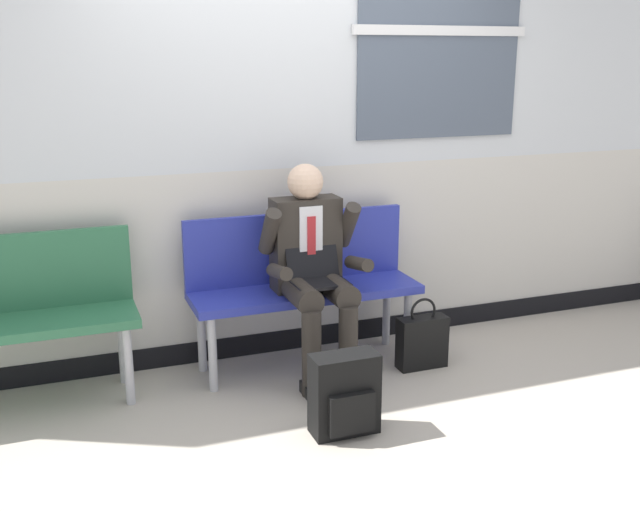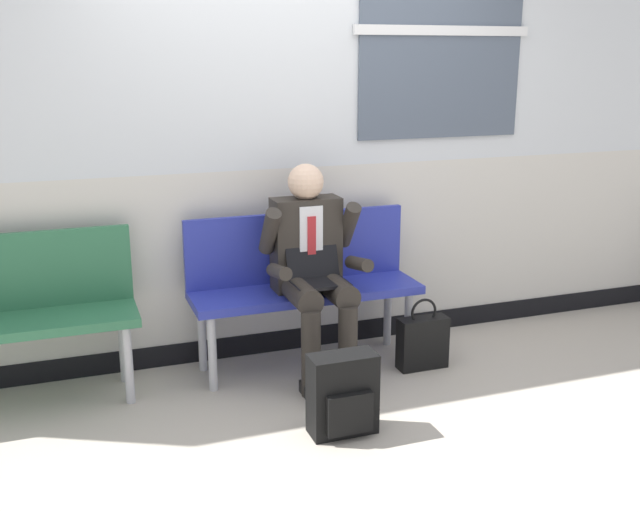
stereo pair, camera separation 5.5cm
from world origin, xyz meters
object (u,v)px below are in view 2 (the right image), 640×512
(bench_with_person, at_px, (302,276))
(handbag, at_px, (423,342))
(bench_empty, at_px, (31,305))
(backpack, at_px, (343,395))
(person_seated, at_px, (313,266))

(bench_with_person, height_order, handbag, bench_with_person)
(bench_empty, bearing_deg, backpack, -32.85)
(person_seated, distance_m, backpack, 0.87)
(handbag, bearing_deg, bench_empty, 171.17)
(bench_with_person, relative_size, handbag, 3.12)
(backpack, xyz_separation_m, handbag, (0.75, 0.59, -0.04))
(bench_empty, distance_m, person_seated, 1.56)
(bench_empty, bearing_deg, handbag, -8.83)
(person_seated, height_order, handbag, person_seated)
(backpack, bearing_deg, handbag, 38.14)
(bench_with_person, relative_size, backpack, 3.29)
(person_seated, relative_size, backpack, 2.97)
(handbag, bearing_deg, bench_with_person, 152.35)
(bench_with_person, height_order, bench_empty, bench_empty)
(backpack, bearing_deg, person_seated, 82.30)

